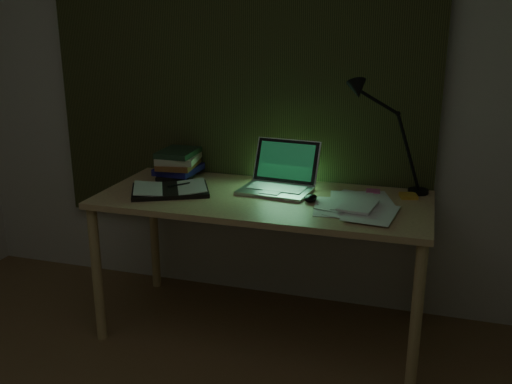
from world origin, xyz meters
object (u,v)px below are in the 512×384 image
at_px(book_stack, 178,163).
at_px(desk, 263,266).
at_px(desk_lamp, 423,139).
at_px(open_textbook, 170,189).
at_px(laptop, 275,168).
at_px(loose_papers, 348,205).

bearing_deg(book_stack, desk, -20.67).
bearing_deg(desk, desk_lamp, 21.25).
bearing_deg(open_textbook, laptop, -9.40).
bearing_deg(open_textbook, desk, -18.69).
relative_size(desk, laptop, 4.15).
bearing_deg(open_textbook, desk_lamp, -10.28).
distance_m(laptop, open_textbook, 0.56).
height_order(desk, loose_papers, loose_papers).
bearing_deg(loose_papers, book_stack, 165.85).
bearing_deg(desk_lamp, open_textbook, -164.77).
height_order(book_stack, desk_lamp, desk_lamp).
distance_m(desk, laptop, 0.52).
relative_size(desk, desk_lamp, 2.94).
xyz_separation_m(laptop, loose_papers, (0.39, -0.13, -0.12)).
xyz_separation_m(laptop, book_stack, (-0.60, 0.12, -0.04)).
bearing_deg(laptop, open_textbook, -157.13).
height_order(laptop, book_stack, laptop).
relative_size(laptop, loose_papers, 1.08).
distance_m(desk, loose_papers, 0.58).
xyz_separation_m(book_stack, loose_papers, (1.00, -0.25, -0.07)).
height_order(desk, desk_lamp, desk_lamp).
height_order(laptop, loose_papers, laptop).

